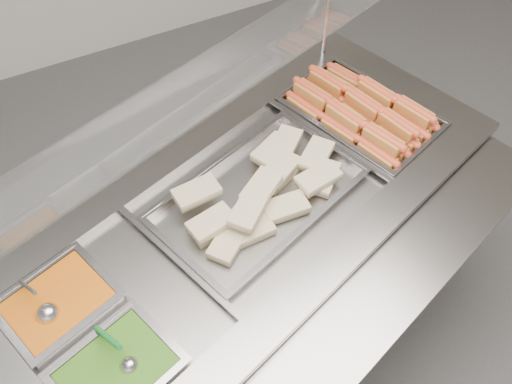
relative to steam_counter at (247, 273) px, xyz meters
name	(u,v)px	position (x,y,z in m)	size (l,w,h in m)	color
steam_counter	(247,273)	(0.00, 0.00, 0.00)	(2.05, 1.39, 0.90)	slate
tray_rail	(365,308)	(0.16, -0.48, 0.40)	(1.79, 0.91, 0.05)	gray
sneeze_guard	(193,91)	(-0.07, 0.21, 0.82)	(1.66, 0.81, 0.44)	silver
pan_hotdogs	(359,119)	(0.59, 0.20, 0.41)	(0.50, 0.63, 0.10)	gray
pan_wraps	(258,199)	(0.06, 0.02, 0.42)	(0.77, 0.60, 0.07)	gray
pan_beans	(60,308)	(-0.66, -0.07, 0.41)	(0.36, 0.32, 0.10)	gray
pan_peas	(119,374)	(-0.56, -0.35, 0.41)	(0.36, 0.32, 0.10)	gray
hotdogs_in_buns	(362,112)	(0.59, 0.19, 0.46)	(0.44, 0.58, 0.12)	#B15625
tortilla_wraps	(265,189)	(0.08, 0.02, 0.47)	(0.62, 0.43, 0.10)	tan
ladle	(47,312)	(-0.69, -0.10, 0.46)	(0.09, 0.18, 0.15)	silver
serving_spoon	(126,361)	(-0.53, -0.34, 0.46)	(0.08, 0.17, 0.14)	silver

